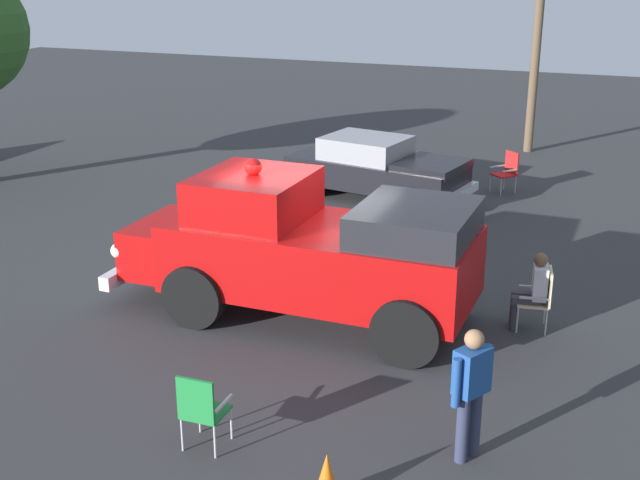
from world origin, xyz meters
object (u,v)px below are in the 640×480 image
classic_hot_rod (378,168)px  lawn_chair_near_truck (541,295)px  lawn_chair_by_car (201,407)px  lawn_chair_spare (508,169)px  vintage_fire_truck (306,248)px  traffic_cone (327,480)px  utility_pole (538,32)px  spectator_standing (471,386)px  spectator_seated (533,288)px

classic_hot_rod → lawn_chair_near_truck: (6.18, 4.64, -0.16)m
lawn_chair_by_car → lawn_chair_spare: same height
vintage_fire_truck → traffic_cone: size_ratio=9.42×
vintage_fire_truck → lawn_chair_spare: size_ratio=5.86×
lawn_chair_by_car → utility_pole: 17.73m
lawn_chair_spare → utility_pole: size_ratio=0.15×
traffic_cone → lawn_chair_near_truck: bearing=163.7°
vintage_fire_truck → spectator_standing: size_ratio=3.57×
spectator_seated → spectator_standing: bearing=-2.8°
classic_hot_rod → utility_pole: utility_pole is taller
lawn_chair_spare → traffic_cone: bearing=1.0°
classic_hot_rod → spectator_seated: 7.67m
lawn_chair_by_car → traffic_cone: lawn_chair_by_car is taller
classic_hot_rod → lawn_chair_near_truck: size_ratio=4.54×
lawn_chair_near_truck → spectator_standing: (3.94, -0.32, 0.37)m
vintage_fire_truck → spectator_standing: (3.05, 3.30, -0.23)m
spectator_standing → traffic_cone: 2.01m
spectator_seated → lawn_chair_by_car: bearing=-33.1°
lawn_chair_by_car → spectator_standing: spectator_standing is taller
classic_hot_rod → traffic_cone: size_ratio=7.29×
lawn_chair_by_car → traffic_cone: 1.84m
lawn_chair_near_truck → spectator_seated: 0.17m
spectator_standing → traffic_cone: bearing=-41.0°
lawn_chair_near_truck → lawn_chair_spare: size_ratio=1.00×
lawn_chair_by_car → lawn_chair_spare: 12.82m
lawn_chair_spare → spectator_standing: bearing=7.1°
vintage_fire_truck → spectator_seated: size_ratio=4.63×
spectator_standing → utility_pole: 16.70m
lawn_chair_spare → traffic_cone: lawn_chair_spare is taller
spectator_seated → utility_pole: 12.95m
lawn_chair_spare → spectator_standing: (11.73, 1.47, 0.37)m
utility_pole → lawn_chair_spare: bearing=1.6°
vintage_fire_truck → traffic_cone: vintage_fire_truck is taller
vintage_fire_truck → spectator_seated: vintage_fire_truck is taller
spectator_seated → utility_pole: (-12.51, -1.79, 2.79)m
spectator_standing → classic_hot_rod: bearing=-156.9°
lawn_chair_near_truck → lawn_chair_spare: bearing=-167.0°
classic_hot_rod → lawn_chair_by_car: size_ratio=4.54×
lawn_chair_spare → spectator_seated: 7.99m
lawn_chair_by_car → utility_pole: bearing=175.4°
classic_hot_rod → vintage_fire_truck: bearing=8.2°
utility_pole → traffic_cone: size_ratio=10.55×
spectator_seated → utility_pole: size_ratio=0.19×
utility_pole → vintage_fire_truck: bearing=-7.2°
vintage_fire_truck → lawn_chair_by_car: size_ratio=5.86×
lawn_chair_near_truck → utility_pole: utility_pole is taller
utility_pole → traffic_cone: utility_pole is taller
vintage_fire_truck → traffic_cone: (4.48, 2.05, -0.89)m
lawn_chair_near_truck → utility_pole: (-12.49, -1.92, 2.90)m
classic_hot_rod → utility_pole: (-6.31, 2.72, 2.74)m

